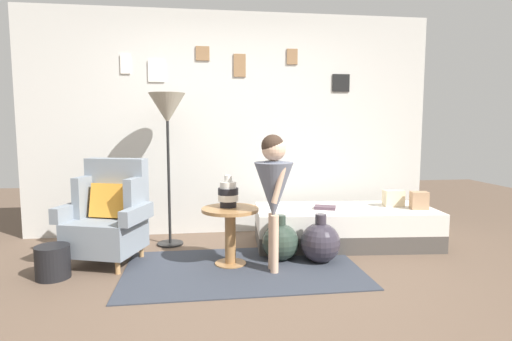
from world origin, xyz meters
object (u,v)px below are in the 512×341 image
floor_lamp (167,115)px  magazine_basket (53,262)px  book_on_daybed (325,207)px  demijohn_far (320,242)px  side_table (230,225)px  daybed (345,226)px  vase_striped (228,194)px  person_child (274,184)px  demijohn_near (280,242)px  armchair (109,216)px

floor_lamp → magazine_basket: bearing=-136.3°
book_on_daybed → demijohn_far: demijohn_far is taller
side_table → book_on_daybed: 1.16m
demijohn_far → side_table: bearing=177.1°
floor_lamp → demijohn_far: (1.44, -0.78, -1.21)m
daybed → vase_striped: size_ratio=6.65×
person_child → magazine_basket: (-1.87, 0.10, -0.64)m
floor_lamp → demijohn_near: bearing=-32.0°
side_table → vase_striped: (-0.01, 0.05, 0.28)m
person_child → demijohn_far: 0.79m
armchair → side_table: bearing=-12.8°
book_on_daybed → armchair: bearing=-174.1°
daybed → person_child: (-0.92, -0.72, 0.58)m
vase_striped → armchair: bearing=169.5°
book_on_daybed → magazine_basket: size_ratio=0.79×
vase_striped → book_on_daybed: 1.17m
daybed → demijohn_near: bearing=-151.5°
daybed → demijohn_near: (-0.79, -0.43, -0.02)m
floor_lamp → person_child: size_ratio=1.34×
side_table → demijohn_near: (0.48, 0.06, -0.20)m
book_on_daybed → side_table: bearing=-155.4°
daybed → magazine_basket: (-2.79, -0.62, -0.06)m
armchair → side_table: 1.15m
vase_striped → magazine_basket: bearing=-173.2°
person_child → demijohn_near: person_child is taller
daybed → book_on_daybed: 0.31m
demijohn_far → demijohn_near: bearing=163.7°
floor_lamp → person_child: floor_lamp is taller
demijohn_far → vase_striped: bearing=173.9°
daybed → floor_lamp: 2.24m
person_child → book_on_daybed: 1.05m
book_on_daybed → person_child: bearing=-134.2°
side_table → demijohn_near: 0.53m
armchair → demijohn_near: (1.61, -0.19, -0.26)m
side_table → demijohn_far: size_ratio=1.16×
demijohn_far → person_child: bearing=-159.0°
book_on_daybed → demijohn_near: bearing=-143.6°
side_table → daybed: bearing=21.2°
side_table → vase_striped: bearing=105.5°
floor_lamp → magazine_basket: floor_lamp is taller
demijohn_far → magazine_basket: (-2.36, -0.09, -0.05)m
side_table → person_child: 0.59m
demijohn_near → magazine_basket: 2.00m
armchair → side_table: size_ratio=1.81×
daybed → vase_striped: 1.44m
vase_striped → person_child: 0.48m
floor_lamp → book_on_daybed: floor_lamp is taller
daybed → book_on_daybed: (-0.23, -0.01, 0.22)m
armchair → floor_lamp: (0.52, 0.49, 0.96)m
daybed → side_table: size_ratio=3.66×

